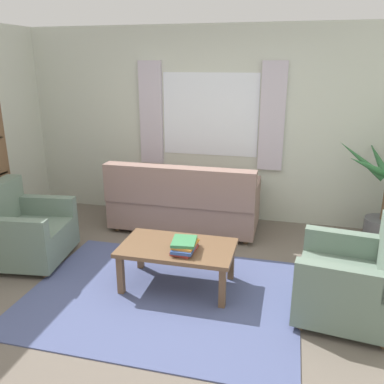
{
  "coord_description": "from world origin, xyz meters",
  "views": [
    {
      "loc": [
        1.08,
        -3.19,
        2.13
      ],
      "look_at": [
        0.12,
        0.7,
        0.83
      ],
      "focal_mm": 37.71,
      "sensor_mm": 36.0,
      "label": 1
    }
  ],
  "objects_px": {
    "armchair_right": "(354,280)",
    "book_stack_on_table": "(185,246)",
    "armchair_left": "(23,231)",
    "couch": "(184,203)",
    "coffee_table": "(177,251)"
  },
  "relations": [
    {
      "from": "armchair_left",
      "to": "book_stack_on_table",
      "type": "relative_size",
      "value": 2.82
    },
    {
      "from": "armchair_left",
      "to": "coffee_table",
      "type": "relative_size",
      "value": 0.85
    },
    {
      "from": "coffee_table",
      "to": "couch",
      "type": "bearing_deg",
      "value": 102.62
    },
    {
      "from": "couch",
      "to": "coffee_table",
      "type": "height_order",
      "value": "couch"
    },
    {
      "from": "couch",
      "to": "armchair_left",
      "type": "distance_m",
      "value": 1.96
    },
    {
      "from": "armchair_left",
      "to": "armchair_right",
      "type": "distance_m",
      "value": 3.42
    },
    {
      "from": "couch",
      "to": "coffee_table",
      "type": "distance_m",
      "value": 1.43
    },
    {
      "from": "armchair_right",
      "to": "book_stack_on_table",
      "type": "distance_m",
      "value": 1.51
    },
    {
      "from": "armchair_left",
      "to": "armchair_right",
      "type": "height_order",
      "value": "same"
    },
    {
      "from": "armchair_left",
      "to": "coffee_table",
      "type": "xyz_separation_m",
      "value": [
        1.81,
        -0.13,
        0.03
      ]
    },
    {
      "from": "couch",
      "to": "armchair_right",
      "type": "distance_m",
      "value": 2.44
    },
    {
      "from": "couch",
      "to": "coffee_table",
      "type": "bearing_deg",
      "value": 102.62
    },
    {
      "from": "armchair_right",
      "to": "coffee_table",
      "type": "xyz_separation_m",
      "value": [
        -1.6,
        0.12,
        0.03
      ]
    },
    {
      "from": "armchair_right",
      "to": "coffee_table",
      "type": "bearing_deg",
      "value": -86.74
    },
    {
      "from": "armchair_right",
      "to": "couch",
      "type": "bearing_deg",
      "value": -120.81
    }
  ]
}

